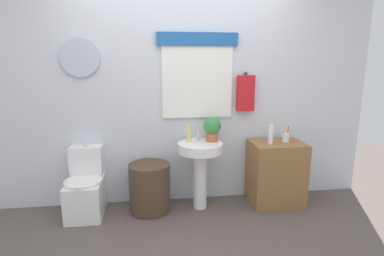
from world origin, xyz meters
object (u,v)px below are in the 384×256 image
soap_bottle (189,134)px  potted_plant (212,128)px  lotion_bottle (271,134)px  toilet (86,189)px  toothbrush_cup (286,137)px  laundry_hamper (150,188)px  wooden_cabinet (276,173)px  pedestal_sink (200,160)px

soap_bottle → potted_plant: 0.27m
lotion_bottle → toilet: bearing=177.9°
lotion_bottle → toothbrush_cup: bearing=16.5°
toilet → laundry_hamper: size_ratio=1.37×
wooden_cabinet → soap_bottle: 1.11m
toilet → wooden_cabinet: (2.10, -0.03, 0.09)m
wooden_cabinet → toothbrush_cup: bearing=11.3°
soap_bottle → potted_plant: bearing=2.2°
toilet → laundry_hamper: 0.68m
toothbrush_cup → potted_plant: bearing=177.3°
wooden_cabinet → pedestal_sink: bearing=-180.0°
wooden_cabinet → potted_plant: 0.91m
wooden_cabinet → toothbrush_cup: (0.10, 0.02, 0.41)m
laundry_hamper → toothbrush_cup: bearing=0.8°
toilet → pedestal_sink: bearing=-1.6°
pedestal_sink → toothbrush_cup: toothbrush_cup is taller
laundry_hamper → wooden_cabinet: 1.43m
laundry_hamper → pedestal_sink: size_ratio=0.71×
laundry_hamper → lotion_bottle: lotion_bottle is taller
pedestal_sink → potted_plant: size_ratio=2.77×
soap_bottle → lotion_bottle: 0.90m
soap_bottle → lotion_bottle: lotion_bottle is taller
toilet → potted_plant: potted_plant is taller
wooden_cabinet → toilet: bearing=179.1°
soap_bottle → lotion_bottle: (0.89, -0.09, -0.01)m
toilet → laundry_hamper: bearing=-2.9°
pedestal_sink → soap_bottle: soap_bottle is taller
soap_bottle → laundry_hamper: bearing=-173.4°
soap_bottle → toothbrush_cup: soap_bottle is taller
laundry_hamper → wooden_cabinet: (1.43, 0.00, 0.10)m
pedestal_sink → lotion_bottle: bearing=-3.0°
potted_plant → pedestal_sink: bearing=-156.8°
pedestal_sink → wooden_cabinet: pedestal_sink is taller
laundry_hamper → toothbrush_cup: toothbrush_cup is taller
pedestal_sink → laundry_hamper: bearing=180.0°
laundry_hamper → lotion_bottle: 1.44m
laundry_hamper → soap_bottle: bearing=6.6°
pedestal_sink → toothbrush_cup: bearing=1.2°
pedestal_sink → toothbrush_cup: 1.00m
potted_plant → lotion_bottle: potted_plant is taller
pedestal_sink → soap_bottle: bearing=157.4°
pedestal_sink → toothbrush_cup: (0.98, 0.02, 0.22)m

